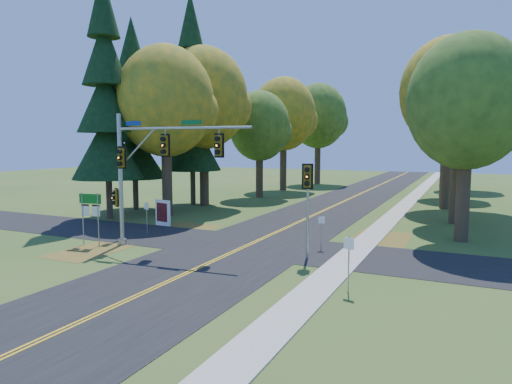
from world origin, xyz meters
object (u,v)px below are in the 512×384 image
at_px(traffic_mast, 150,162).
at_px(route_sign_cluster, 90,208).
at_px(east_signal_pole, 308,187).
at_px(info_kiosk, 163,213).

height_order(traffic_mast, route_sign_cluster, traffic_mast).
bearing_deg(traffic_mast, east_signal_pole, 2.73).
bearing_deg(route_sign_cluster, info_kiosk, 82.35).
height_order(route_sign_cluster, info_kiosk, route_sign_cluster).
relative_size(traffic_mast, east_signal_pole, 1.70).
relative_size(traffic_mast, route_sign_cluster, 2.70).
xyz_separation_m(east_signal_pole, route_sign_cluster, (-12.72, -2.32, -1.58)).
bearing_deg(east_signal_pole, traffic_mast, 175.28).
bearing_deg(east_signal_pole, info_kiosk, 146.90).
relative_size(route_sign_cluster, info_kiosk, 1.67).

